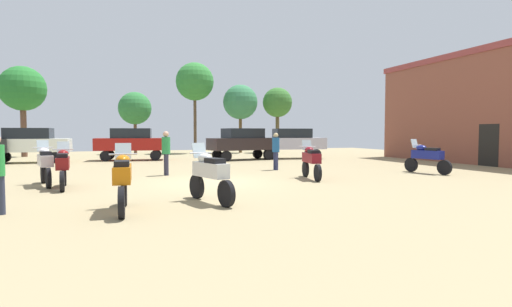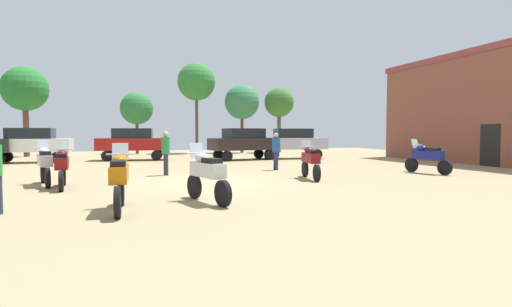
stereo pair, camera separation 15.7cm
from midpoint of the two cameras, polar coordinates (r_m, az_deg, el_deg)
name	(u,v)px [view 2 (the right image)]	position (r m, az deg, el deg)	size (l,w,h in m)	color
ground_plane	(208,182)	(14.05, -6.54, -4.14)	(44.00, 52.00, 0.02)	#9A8962
brick_building	(510,108)	(26.89, 32.80, 5.55)	(6.12, 14.66, 6.32)	brown
motorcycle_1	(207,173)	(9.92, -6.60, -2.87)	(0.83, 2.08, 1.47)	black
motorcycle_2	(310,160)	(14.98, 8.13, -0.92)	(0.69, 2.19, 1.45)	black
motorcycle_3	(62,165)	(13.73, -25.82, -1.56)	(0.62, 2.14, 1.45)	black
motorcycle_4	(119,178)	(9.22, -18.61, -3.40)	(0.62, 2.15, 1.49)	black
motorcycle_5	(45,163)	(14.71, -27.84, -1.24)	(0.80, 2.21, 1.49)	black
motorcycle_6	(427,157)	(18.36, 23.62, -0.42)	(0.76, 2.18, 1.45)	black
car_1	(293,141)	(26.64, 5.51, 1.79)	(4.49, 2.33, 2.00)	black
car_2	(31,142)	(26.31, -29.47, 1.40)	(4.34, 1.89, 2.00)	black
car_3	(133,142)	(26.09, -17.11, 1.65)	(4.48, 2.29, 2.00)	black
car_4	(244,142)	(25.21, -1.60, 1.74)	(4.55, 2.52, 2.00)	black
person_1	(276,148)	(18.38, 3.12, 0.75)	(0.38, 0.38, 1.73)	#282D50
person_2	(166,149)	(16.48, -12.59, 0.57)	(0.40, 0.40, 1.79)	#2B2A3D
tree_1	(137,109)	(33.93, -16.65, 6.21)	(2.64, 2.64, 5.04)	brown
tree_2	(279,103)	(34.81, 3.47, 7.25)	(2.57, 2.57, 5.65)	brown
tree_3	(196,82)	(34.27, -8.43, 10.13)	(3.18, 3.18, 7.62)	brown
tree_4	(25,90)	(33.10, -30.18, 7.96)	(3.17, 3.17, 6.46)	brown
tree_6	(242,102)	(34.39, -1.90, 7.37)	(2.97, 2.97, 5.85)	brown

